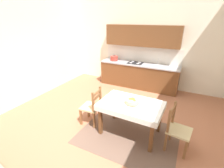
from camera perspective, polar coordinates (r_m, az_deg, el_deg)
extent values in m
cube|color=#AD6B4C|center=(4.03, -2.05, -15.35)|extent=(6.17, 6.53, 0.10)
cube|color=silver|center=(6.02, 12.20, 19.15)|extent=(6.17, 0.12, 4.23)
cube|color=silver|center=(5.20, -32.54, 15.80)|extent=(0.12, 6.53, 4.23)
cube|color=brown|center=(3.78, 5.75, -17.49)|extent=(2.10, 1.60, 0.01)
cube|color=brown|center=(6.02, 9.30, 2.90)|extent=(2.81, 0.60, 0.86)
cube|color=#9E9EA3|center=(5.87, 9.55, 7.01)|extent=(2.84, 0.63, 0.04)
cube|color=silver|center=(6.09, 10.60, 10.35)|extent=(2.81, 0.01, 0.55)
cube|color=brown|center=(5.83, 10.61, 16.55)|extent=(2.59, 0.34, 0.70)
cube|color=black|center=(5.92, 8.28, -1.39)|extent=(2.77, 0.02, 0.09)
cylinder|color=silver|center=(5.74, 15.65, 6.26)|extent=(0.34, 0.34, 0.02)
cylinder|color=silver|center=(5.84, 16.05, 7.68)|extent=(0.02, 0.02, 0.22)
cube|color=black|center=(5.91, 8.29, 7.46)|extent=(0.52, 0.42, 0.01)
cylinder|color=silver|center=(5.86, 6.76, 7.52)|extent=(0.11, 0.11, 0.01)
cylinder|color=silver|center=(5.78, 9.20, 7.18)|extent=(0.11, 0.11, 0.01)
cylinder|color=silver|center=(6.04, 7.42, 7.95)|extent=(0.11, 0.11, 0.01)
cylinder|color=silver|center=(5.97, 9.79, 7.62)|extent=(0.11, 0.11, 0.01)
cylinder|color=#B2382D|center=(6.18, 0.75, 9.01)|extent=(0.28, 0.28, 0.15)
cylinder|color=#B2382D|center=(6.16, 0.76, 9.78)|extent=(0.29, 0.29, 0.02)
sphere|color=black|center=(6.16, 0.76, 10.01)|extent=(0.04, 0.04, 0.04)
cube|color=brown|center=(3.43, 6.83, -7.06)|extent=(1.27, 0.84, 0.02)
cube|color=brown|center=(3.59, -4.16, -12.59)|extent=(0.07, 0.07, 0.73)
cube|color=brown|center=(3.25, 13.91, -17.68)|extent=(0.07, 0.07, 0.73)
cube|color=brown|center=(4.09, 0.94, -7.73)|extent=(0.07, 0.07, 0.73)
cube|color=brown|center=(3.79, 16.64, -11.46)|extent=(0.07, 0.07, 0.73)
cube|color=white|center=(3.43, 6.84, -6.87)|extent=(1.33, 0.90, 0.00)
cube|color=white|center=(3.12, 3.80, -11.36)|extent=(1.31, 0.04, 0.12)
cube|color=white|center=(3.82, 9.20, -4.82)|extent=(1.31, 0.04, 0.12)
cube|color=white|center=(3.71, -2.69, -5.41)|extent=(0.03, 0.86, 0.12)
cube|color=white|center=(3.32, 17.51, -10.15)|extent=(0.03, 0.86, 0.12)
cube|color=#D1BC89|center=(3.43, 22.84, -15.15)|extent=(0.47, 0.47, 0.04)
cube|color=brown|center=(3.70, 25.74, -17.07)|extent=(0.05, 0.05, 0.41)
cube|color=brown|center=(3.42, 24.66, -20.57)|extent=(0.05, 0.05, 0.41)
cube|color=brown|center=(3.58, 20.71, -12.40)|extent=(0.05, 0.05, 0.93)
cube|color=brown|center=(3.29, 19.09, -15.59)|extent=(0.05, 0.05, 0.93)
cube|color=brown|center=(3.23, 20.83, -8.48)|extent=(0.07, 0.32, 0.07)
cube|color=brown|center=(3.28, 20.58, -10.07)|extent=(0.07, 0.32, 0.07)
cube|color=#D1BC89|center=(3.94, -7.61, -8.09)|extent=(0.45, 0.45, 0.04)
cube|color=brown|center=(4.02, -11.00, -11.49)|extent=(0.05, 0.05, 0.41)
cube|color=brown|center=(4.27, -8.38, -9.06)|extent=(0.05, 0.05, 0.41)
cube|color=brown|center=(3.71, -6.56, -9.50)|extent=(0.05, 0.05, 0.93)
cube|color=brown|center=(3.98, -4.08, -6.99)|extent=(0.05, 0.05, 0.93)
cube|color=brown|center=(3.67, -5.48, -3.12)|extent=(0.05, 0.32, 0.07)
cube|color=brown|center=(3.71, -5.42, -4.58)|extent=(0.05, 0.32, 0.07)
cylinder|color=tan|center=(3.41, 7.17, -6.76)|extent=(0.17, 0.17, 0.02)
cylinder|color=tan|center=(3.39, 7.21, -6.07)|extent=(0.30, 0.30, 0.07)
sphere|color=orange|center=(3.41, 6.48, -5.68)|extent=(0.09, 0.09, 0.09)
sphere|color=orange|center=(3.35, 7.99, -6.30)|extent=(0.08, 0.08, 0.08)
sphere|color=orange|center=(3.41, 7.40, -5.63)|extent=(0.10, 0.10, 0.10)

